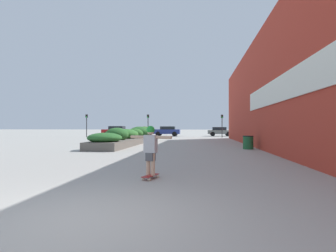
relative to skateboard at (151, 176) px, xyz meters
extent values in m
plane|color=#A3A099|center=(-0.48, -3.26, -0.07)|extent=(300.00, 300.00, 0.00)
cube|color=#B23323|center=(5.38, 9.60, 3.67)|extent=(0.60, 34.90, 7.48)
cube|color=silver|center=(5.04, 2.40, 3.11)|extent=(0.06, 20.51, 1.20)
cube|color=#605B54|center=(-4.48, 14.56, 0.18)|extent=(2.06, 14.37, 0.50)
ellipsoid|color=#286028|center=(-4.51, 8.68, 0.67)|extent=(2.15, 2.17, 0.64)
ellipsoid|color=#286028|center=(-4.53, 11.16, 0.80)|extent=(1.67, 1.66, 0.98)
ellipsoid|color=#33702D|center=(-4.56, 13.54, 0.75)|extent=(2.06, 2.23, 0.86)
ellipsoid|color=#33702D|center=(-4.45, 16.04, 0.76)|extent=(1.55, 1.34, 0.89)
ellipsoid|color=#286028|center=(-4.51, 18.37, 0.84)|extent=(2.05, 2.40, 1.10)
ellipsoid|color=#3D6623|center=(-4.43, 20.31, 0.85)|extent=(1.51, 1.57, 1.12)
cube|color=maroon|center=(0.00, 0.00, 0.02)|extent=(0.42, 0.70, 0.01)
cylinder|color=beige|center=(-0.01, 0.25, -0.04)|extent=(0.08, 0.08, 0.06)
cylinder|color=beige|center=(0.16, 0.19, -0.04)|extent=(0.08, 0.08, 0.06)
cylinder|color=beige|center=(-0.16, -0.19, -0.04)|extent=(0.08, 0.08, 0.06)
cylinder|color=beige|center=(0.01, -0.25, -0.04)|extent=(0.08, 0.08, 0.06)
cylinder|color=tan|center=(-0.07, 0.02, 0.33)|extent=(0.14, 0.14, 0.61)
cylinder|color=tan|center=(0.07, -0.02, 0.33)|extent=(0.14, 0.14, 0.61)
cube|color=#4C4C51|center=(0.00, 0.00, 0.53)|extent=(0.27, 0.24, 0.22)
cube|color=#B2B2B7|center=(0.00, 0.00, 0.88)|extent=(0.38, 0.28, 0.48)
cylinder|color=tan|center=(-0.38, 0.13, 1.06)|extent=(0.45, 0.22, 0.08)
cylinder|color=tan|center=(0.38, -0.13, 1.06)|extent=(0.45, 0.22, 0.08)
sphere|color=tan|center=(0.00, 0.00, 1.22)|extent=(0.20, 0.20, 0.20)
sphere|color=green|center=(0.00, 0.00, 1.25)|extent=(0.23, 0.23, 0.23)
cylinder|color=#1E5B33|center=(4.42, 10.16, 0.33)|extent=(0.64, 0.64, 0.80)
cylinder|color=black|center=(4.42, 10.16, 0.76)|extent=(0.67, 0.67, 0.05)
cube|color=silver|center=(12.23, 32.49, 0.55)|extent=(4.18, 1.94, 0.59)
cube|color=black|center=(12.40, 32.49, 1.06)|extent=(2.30, 1.71, 0.45)
cylinder|color=black|center=(10.94, 31.56, 0.25)|extent=(0.65, 0.22, 0.65)
cylinder|color=black|center=(10.94, 33.41, 0.25)|extent=(0.65, 0.22, 0.65)
cylinder|color=black|center=(13.53, 31.56, 0.25)|extent=(0.65, 0.22, 0.65)
cylinder|color=black|center=(13.53, 33.41, 0.25)|extent=(0.65, 0.22, 0.65)
cube|color=maroon|center=(-11.69, 33.02, 0.62)|extent=(4.13, 1.94, 0.70)
cube|color=black|center=(-11.53, 33.02, 1.23)|extent=(2.27, 1.71, 0.52)
cylinder|color=black|center=(-12.97, 32.10, 0.27)|extent=(0.69, 0.22, 0.69)
cylinder|color=black|center=(-12.97, 33.94, 0.27)|extent=(0.69, 0.22, 0.69)
cylinder|color=black|center=(-10.41, 32.10, 0.27)|extent=(0.69, 0.22, 0.69)
cylinder|color=black|center=(-10.41, 33.94, 0.27)|extent=(0.69, 0.22, 0.69)
cube|color=slate|center=(4.61, 34.59, 0.57)|extent=(3.84, 1.80, 0.59)
cube|color=black|center=(4.45, 34.59, 1.10)|extent=(2.11, 1.59, 0.48)
cylinder|color=black|center=(5.79, 35.45, 0.27)|extent=(0.68, 0.22, 0.68)
cylinder|color=black|center=(5.79, 33.74, 0.27)|extent=(0.68, 0.22, 0.68)
cylinder|color=black|center=(3.42, 35.45, 0.27)|extent=(0.68, 0.22, 0.68)
cylinder|color=black|center=(3.42, 33.74, 0.27)|extent=(0.68, 0.22, 0.68)
cube|color=navy|center=(-3.63, 33.23, 0.64)|extent=(4.06, 1.77, 0.70)
cube|color=black|center=(-3.47, 33.23, 1.21)|extent=(2.23, 1.56, 0.46)
cylinder|color=black|center=(-4.89, 32.39, 0.29)|extent=(0.72, 0.22, 0.72)
cylinder|color=black|center=(-4.89, 34.07, 0.29)|extent=(0.72, 0.22, 0.72)
cylinder|color=black|center=(-2.37, 32.39, 0.29)|extent=(0.72, 0.22, 0.72)
cylinder|color=black|center=(-2.37, 34.07, 0.29)|extent=(0.72, 0.22, 0.72)
cylinder|color=black|center=(-5.66, 28.48, 1.28)|extent=(0.11, 0.11, 2.70)
cube|color=black|center=(-5.66, 28.48, 2.85)|extent=(0.28, 0.20, 0.45)
sphere|color=#2D2823|center=(-5.66, 28.35, 3.00)|extent=(0.15, 0.15, 0.15)
sphere|color=#2D2823|center=(-5.66, 28.35, 2.85)|extent=(0.15, 0.15, 0.15)
sphere|color=green|center=(-5.66, 28.35, 2.70)|extent=(0.15, 0.15, 0.15)
cylinder|color=black|center=(4.42, 29.00, 1.25)|extent=(0.11, 0.11, 2.65)
cube|color=black|center=(4.42, 29.00, 2.80)|extent=(0.28, 0.20, 0.45)
sphere|color=#2D2823|center=(4.42, 28.88, 2.95)|extent=(0.15, 0.15, 0.15)
sphere|color=#2D2823|center=(4.42, 28.88, 2.80)|extent=(0.15, 0.15, 0.15)
sphere|color=green|center=(4.42, 28.88, 2.65)|extent=(0.15, 0.15, 0.15)
cylinder|color=black|center=(-14.62, 28.71, 1.31)|extent=(0.11, 0.11, 2.77)
cube|color=black|center=(-14.62, 28.71, 2.92)|extent=(0.28, 0.20, 0.45)
sphere|color=#2D2823|center=(-14.62, 28.59, 3.07)|extent=(0.15, 0.15, 0.15)
sphere|color=#2D2823|center=(-14.62, 28.59, 2.92)|extent=(0.15, 0.15, 0.15)
sphere|color=green|center=(-14.62, 28.59, 2.77)|extent=(0.15, 0.15, 0.15)
camera|label=1|loc=(1.30, -6.98, 1.33)|focal=28.00mm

